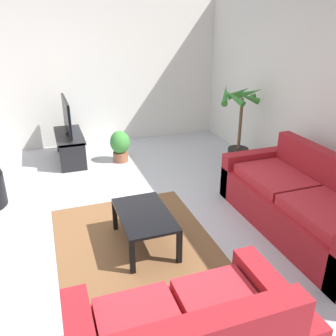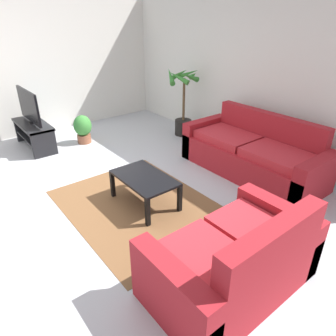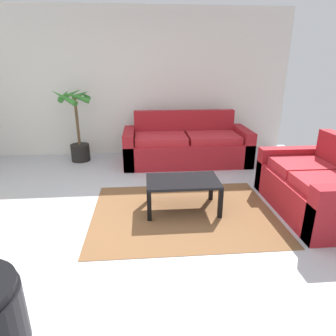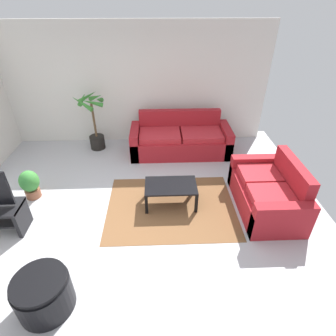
# 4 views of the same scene
# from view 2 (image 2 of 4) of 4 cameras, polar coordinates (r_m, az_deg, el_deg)

# --- Properties ---
(ground_plane) EXTENTS (6.60, 6.60, 0.00)m
(ground_plane) POSITION_cam_2_polar(r_m,az_deg,el_deg) (4.42, -14.07, -4.76)
(ground_plane) COLOR #B2B2B7
(wall_back) EXTENTS (6.00, 0.06, 2.70)m
(wall_back) POSITION_cam_2_polar(r_m,az_deg,el_deg) (5.72, 13.57, 17.07)
(wall_back) COLOR silver
(wall_back) RESTS_ON ground
(wall_left) EXTENTS (0.06, 6.00, 2.70)m
(wall_left) POSITION_cam_2_polar(r_m,az_deg,el_deg) (6.74, -26.97, 16.42)
(wall_left) COLOR silver
(wall_left) RESTS_ON ground
(couch_main) EXTENTS (2.23, 0.90, 0.90)m
(couch_main) POSITION_cam_2_polar(r_m,az_deg,el_deg) (4.91, 15.52, 2.39)
(couch_main) COLOR maroon
(couch_main) RESTS_ON ground
(couch_loveseat) EXTENTS (0.90, 1.53, 0.90)m
(couch_loveseat) POSITION_cam_2_polar(r_m,az_deg,el_deg) (2.89, 12.06, -16.66)
(couch_loveseat) COLOR maroon
(couch_loveseat) RESTS_ON ground
(tv_stand) EXTENTS (1.10, 0.45, 0.47)m
(tv_stand) POSITION_cam_2_polar(r_m,az_deg,el_deg) (6.19, -23.72, 6.23)
(tv_stand) COLOR black
(tv_stand) RESTS_ON ground
(tv) EXTENTS (1.01, 0.10, 0.61)m
(tv) POSITION_cam_2_polar(r_m,az_deg,el_deg) (6.05, -24.53, 10.48)
(tv) COLOR black
(tv) RESTS_ON tv_stand
(coffee_table) EXTENTS (0.88, 0.54, 0.40)m
(coffee_table) POSITION_cam_2_polar(r_m,az_deg,el_deg) (3.94, -4.43, -2.35)
(coffee_table) COLOR black
(coffee_table) RESTS_ON ground
(area_rug) EXTENTS (2.20, 1.70, 0.01)m
(area_rug) POSITION_cam_2_polar(r_m,az_deg,el_deg) (4.07, -5.43, -6.94)
(area_rug) COLOR brown
(area_rug) RESTS_ON ground
(potted_palm) EXTENTS (0.69, 0.76, 1.34)m
(potted_palm) POSITION_cam_2_polar(r_m,az_deg,el_deg) (6.24, 2.79, 11.37)
(potted_palm) COLOR black
(potted_palm) RESTS_ON ground
(potted_plant_small) EXTENTS (0.34, 0.34, 0.55)m
(potted_plant_small) POSITION_cam_2_polar(r_m,az_deg,el_deg) (6.12, -15.59, 7.17)
(potted_plant_small) COLOR brown
(potted_plant_small) RESTS_ON ground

